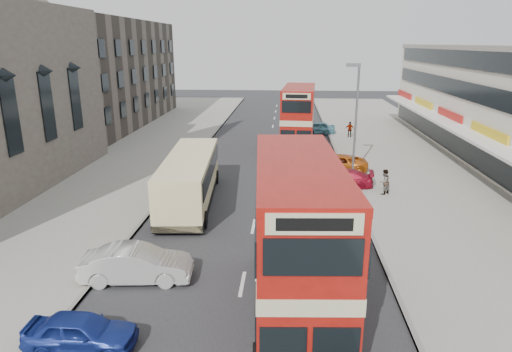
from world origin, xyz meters
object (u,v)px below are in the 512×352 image
at_px(car_left_near, 81,332).
at_px(cyclist, 317,153).
at_px(bus_second, 298,117).
at_px(pedestrian_far, 350,129).
at_px(bus_main, 297,241).
at_px(coach, 190,177).
at_px(car_left_front, 136,264).
at_px(car_right_b, 336,164).
at_px(pedestrian_near, 384,182).
at_px(car_right_a, 342,178).
at_px(car_right_c, 315,128).
at_px(street_lamp, 355,111).

distance_m(car_left_near, cyclist, 26.43).
distance_m(bus_second, cyclist, 5.21).
xyz_separation_m(car_left_near, cyclist, (9.01, 24.85, 0.03)).
bearing_deg(pedestrian_far, bus_main, -91.48).
height_order(coach, pedestrian_far, coach).
bearing_deg(car_left_front, bus_main, -112.49).
bearing_deg(car_left_front, car_right_b, -35.40).
height_order(bus_main, cyclist, bus_main).
relative_size(car_left_front, pedestrian_near, 2.72).
relative_size(bus_main, car_right_a, 2.43).
relative_size(bus_second, car_right_c, 2.45).
bearing_deg(bus_second, street_lamp, 116.93).
relative_size(car_left_near, car_right_b, 0.76).
relative_size(street_lamp, car_left_near, 2.27).
relative_size(car_right_a, cyclist, 2.17).
bearing_deg(bus_main, pedestrian_near, -116.95).
relative_size(car_right_a, pedestrian_far, 2.62).
distance_m(bus_main, car_left_near, 7.63).
bearing_deg(car_left_near, car_left_front, -5.74).
bearing_deg(pedestrian_near, car_left_near, 13.42).
bearing_deg(car_right_c, car_left_front, -21.06).
bearing_deg(car_right_c, car_left_near, -19.76).
height_order(car_right_b, pedestrian_far, pedestrian_far).
xyz_separation_m(coach, cyclist, (8.41, 11.04, -0.99)).
bearing_deg(car_left_near, coach, -3.27).
bearing_deg(car_right_b, bus_second, -162.78).
height_order(coach, pedestrian_near, coach).
bearing_deg(bus_main, car_left_near, 15.17).
xyz_separation_m(car_right_a, car_right_c, (-0.76, 18.25, 0.09)).
distance_m(car_right_c, pedestrian_near, 20.25).
distance_m(car_left_near, car_left_front, 4.36).
distance_m(coach, car_right_c, 23.78).
bearing_deg(car_left_front, coach, -6.78).
bearing_deg(car_left_near, bus_main, -71.96).
height_order(car_right_c, pedestrian_near, pedestrian_near).
height_order(car_right_b, pedestrian_near, pedestrian_near).
bearing_deg(bus_second, car_right_b, 112.78).
bearing_deg(bus_main, car_left_front, -20.71).
xyz_separation_m(street_lamp, cyclist, (-2.26, 4.51, -4.15)).
distance_m(bus_second, coach, 16.98).
bearing_deg(car_left_near, car_right_c, -15.58).
relative_size(bus_main, bus_second, 1.01).
xyz_separation_m(bus_main, coach, (-6.28, 11.46, -1.30)).
bearing_deg(pedestrian_near, car_right_a, -73.03).
relative_size(car_left_front, car_right_b, 0.95).
bearing_deg(car_right_b, car_left_near, -27.16).
bearing_deg(bus_main, cyclist, -99.05).
distance_m(car_right_b, pedestrian_far, 12.98).
bearing_deg(street_lamp, cyclist, 116.60).
distance_m(street_lamp, coach, 12.90).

